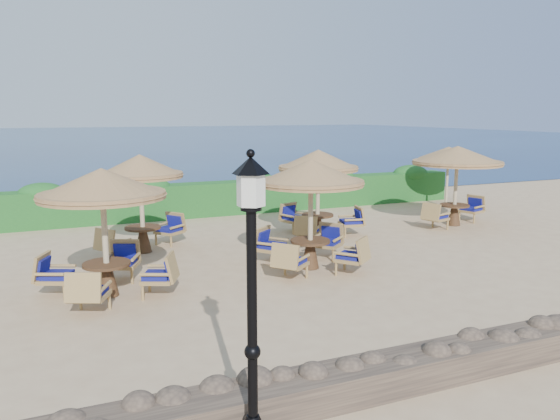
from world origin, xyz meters
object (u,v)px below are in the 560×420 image
object	(u,v)px
lamp_post	(252,321)
cafe_set_3	(318,178)
cafe_set_1	(311,197)
extra_parasol	(449,153)
cafe_set_2	(141,183)
cafe_set_4	(457,165)
cafe_set_0	(104,213)

from	to	relation	value
lamp_post	cafe_set_3	xyz separation A→B (m)	(5.47, 9.25, 0.25)
cafe_set_1	cafe_set_3	distance (m)	3.38
extra_parasol	cafe_set_2	size ratio (longest dim) A/B	0.91
cafe_set_2	cafe_set_4	distance (m)	10.18
lamp_post	cafe_set_3	distance (m)	10.75
lamp_post	cafe_set_4	bearing A→B (deg)	40.77
cafe_set_2	lamp_post	bearing A→B (deg)	-91.86
extra_parasol	cafe_set_2	xyz separation A→B (m)	(-12.29, -2.54, -0.28)
extra_parasol	cafe_set_1	xyz separation A→B (m)	(-8.81, -5.68, -0.42)
cafe_set_3	cafe_set_4	xyz separation A→B (m)	(5.00, -0.22, 0.23)
lamp_post	cafe_set_1	bearing A→B (deg)	59.04
cafe_set_1	lamp_post	bearing A→B (deg)	-120.96
cafe_set_0	cafe_set_3	world-z (taller)	same
cafe_set_3	lamp_post	bearing A→B (deg)	-120.59
cafe_set_4	cafe_set_0	bearing A→B (deg)	-165.72
cafe_set_0	cafe_set_1	world-z (taller)	same
extra_parasol	cafe_set_4	bearing A→B (deg)	-125.62
lamp_post	cafe_set_0	size ratio (longest dim) A/B	1.16
cafe_set_0	cafe_set_2	world-z (taller)	same
extra_parasol	cafe_set_0	size ratio (longest dim) A/B	0.84
cafe_set_1	cafe_set_2	world-z (taller)	same
extra_parasol	cafe_set_3	size ratio (longest dim) A/B	0.88
cafe_set_1	cafe_set_2	distance (m)	4.69
cafe_set_3	cafe_set_1	bearing A→B (deg)	-119.80
cafe_set_0	extra_parasol	bearing A→B (deg)	23.44
lamp_post	cafe_set_0	distance (m)	6.20
cafe_set_0	cafe_set_2	bearing A→B (deg)	69.33
cafe_set_0	cafe_set_2	size ratio (longest dim) A/B	1.07
cafe_set_2	extra_parasol	bearing A→B (deg)	11.69
cafe_set_0	cafe_set_1	xyz separation A→B (m)	(4.74, 0.19, 0.00)
cafe_set_0	cafe_set_2	xyz separation A→B (m)	(1.26, 3.33, 0.13)
lamp_post	cafe_set_2	size ratio (longest dim) A/B	1.25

